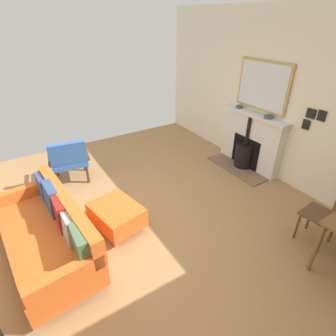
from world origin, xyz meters
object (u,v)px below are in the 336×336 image
sofa (50,232)px  fireplace (249,144)px  armchair_accent (69,159)px  ottoman (117,215)px  dining_chair_near_fireplace (328,214)px  mantel_bowl_far (268,117)px  mantel_bowl_near (239,107)px

sofa → fireplace: bearing=-175.1°
fireplace → armchair_accent: fireplace is taller
ottoman → armchair_accent: bearing=-81.8°
sofa → dining_chair_near_fireplace: dining_chair_near_fireplace is taller
mantel_bowl_far → ottoman: bearing=0.2°
dining_chair_near_fireplace → mantel_bowl_near: bearing=-108.0°
armchair_accent → dining_chair_near_fireplace: 4.06m
mantel_bowl_far → ottoman: size_ratio=0.18×
ottoman → armchair_accent: armchair_accent is taller
armchair_accent → mantel_bowl_near: bearing=164.8°
fireplace → dining_chair_near_fireplace: size_ratio=1.65×
mantel_bowl_near → ottoman: bearing=13.6°
sofa → armchair_accent: size_ratio=2.26×
ottoman → armchair_accent: size_ratio=0.95×
ottoman → dining_chair_near_fireplace: bearing=141.4°
mantel_bowl_far → dining_chair_near_fireplace: bearing=65.4°
ottoman → mantel_bowl_near: bearing=-166.4°
fireplace → ottoman: 2.96m
sofa → armchair_accent: 1.71m
fireplace → armchair_accent: (3.16, -1.25, -0.00)m
mantel_bowl_near → mantel_bowl_far: size_ratio=0.90×
mantel_bowl_near → sofa: mantel_bowl_near is taller
fireplace → ottoman: size_ratio=1.78×
sofa → armchair_accent: armchair_accent is taller
fireplace → mantel_bowl_near: (-0.02, -0.39, 0.65)m
mantel_bowl_far → sofa: size_ratio=0.07×
ottoman → dining_chair_near_fireplace: dining_chair_near_fireplace is taller
mantel_bowl_near → armchair_accent: bearing=-15.2°
mantel_bowl_near → dining_chair_near_fireplace: (0.79, 2.43, -0.61)m
dining_chair_near_fireplace → armchair_accent: bearing=-54.1°
ottoman → fireplace: bearing=-173.8°
fireplace → dining_chair_near_fireplace: bearing=69.2°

